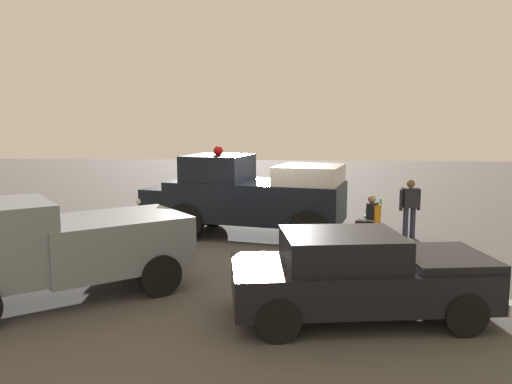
# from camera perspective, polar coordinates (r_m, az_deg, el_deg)

# --- Properties ---
(ground_plane) EXTENTS (60.00, 60.00, 0.00)m
(ground_plane) POSITION_cam_1_polar(r_m,az_deg,el_deg) (14.02, 2.88, -5.61)
(ground_plane) COLOR #514F4C
(vintage_fire_truck) EXTENTS (6.29, 3.53, 2.59)m
(vintage_fire_truck) POSITION_cam_1_polar(r_m,az_deg,el_deg) (14.47, -0.88, -0.35)
(vintage_fire_truck) COLOR black
(vintage_fire_truck) RESTS_ON ground
(classic_hot_rod) EXTENTS (4.60, 2.51, 1.46)m
(classic_hot_rod) POSITION_cam_1_polar(r_m,az_deg,el_deg) (8.72, 11.75, -9.13)
(classic_hot_rod) COLOR black
(classic_hot_rod) RESTS_ON ground
(parked_pickup) EXTENTS (4.87, 4.40, 1.90)m
(parked_pickup) POSITION_cam_1_polar(r_m,az_deg,el_deg) (10.06, -21.45, -5.78)
(parked_pickup) COLOR black
(parked_pickup) RESTS_ON ground
(lawn_chair_near_truck) EXTENTS (0.66, 0.66, 1.02)m
(lawn_chair_near_truck) POSITION_cam_1_polar(r_m,az_deg,el_deg) (14.28, 13.08, -3.14)
(lawn_chair_near_truck) COLOR #B7BABF
(lawn_chair_near_truck) RESTS_ON ground
(lawn_chair_by_car) EXTENTS (0.56, 0.57, 1.02)m
(lawn_chair_by_car) POSITION_cam_1_polar(r_m,az_deg,el_deg) (15.64, 13.40, -2.20)
(lawn_chair_by_car) COLOR #B7BABF
(lawn_chair_by_car) RESTS_ON ground
(lawn_chair_spare) EXTENTS (0.69, 0.69, 1.02)m
(lawn_chair_spare) POSITION_cam_1_polar(r_m,az_deg,el_deg) (11.37, 10.05, -5.88)
(lawn_chair_spare) COLOR #B7BABF
(lawn_chair_spare) RESTS_ON ground
(spectator_seated) EXTENTS (0.64, 0.57, 1.29)m
(spectator_seated) POSITION_cam_1_polar(r_m,az_deg,el_deg) (14.31, 12.59, -2.67)
(spectator_seated) COLOR #383842
(spectator_seated) RESTS_ON ground
(spectator_standing) EXTENTS (0.64, 0.37, 1.68)m
(spectator_standing) POSITION_cam_1_polar(r_m,az_deg,el_deg) (14.90, 16.97, -1.36)
(spectator_standing) COLOR #2D334C
(spectator_standing) RESTS_ON ground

